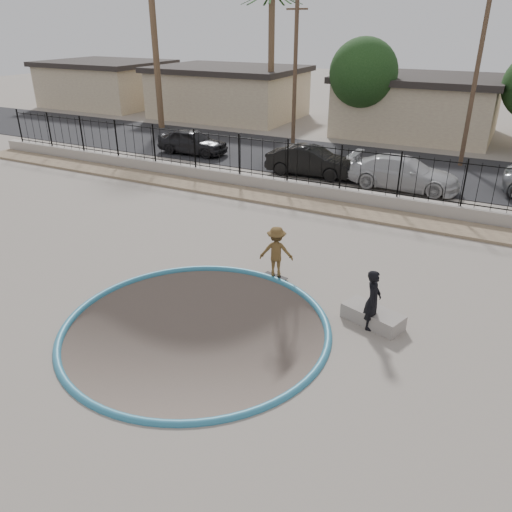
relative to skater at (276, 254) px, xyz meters
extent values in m
cube|color=gray|center=(-0.64, 9.50, -1.89)|extent=(120.00, 120.00, 2.20)
torus|color=teal|center=(-0.64, -3.50, -0.79)|extent=(7.04, 7.04, 0.20)
cube|color=#988364|center=(-0.64, 6.70, -0.74)|extent=(42.00, 1.60, 0.11)
cube|color=gray|center=(-0.64, 7.80, -0.49)|extent=(42.00, 0.45, 0.60)
cube|color=black|center=(-0.64, 7.80, -0.07)|extent=(40.00, 0.04, 0.03)
cube|color=black|center=(-0.64, 7.80, 1.51)|extent=(40.00, 0.04, 0.04)
cube|color=black|center=(-0.64, 14.50, -0.78)|extent=(90.00, 8.00, 0.04)
cube|color=tan|center=(-28.64, 24.00, 0.96)|extent=(10.00, 8.00, 3.50)
cube|color=#2B2623|center=(-28.64, 24.00, 2.91)|extent=(10.60, 8.60, 0.40)
cube|color=tan|center=(-15.64, 24.00, 0.96)|extent=(11.00, 8.00, 3.50)
cube|color=#2B2623|center=(-15.64, 24.00, 2.91)|extent=(11.60, 8.60, 0.40)
cube|color=tan|center=(-0.64, 24.00, 0.96)|extent=(10.00, 8.00, 3.50)
cube|color=#2B2623|center=(-0.64, 24.00, 2.91)|extent=(10.60, 8.60, 0.40)
cylinder|color=brown|center=(-17.64, 17.50, 4.71)|extent=(0.44, 0.44, 11.00)
cylinder|color=brown|center=(-10.64, 21.50, 3.71)|extent=(0.44, 0.44, 9.00)
cylinder|color=#473323|center=(-6.64, 16.50, 3.71)|extent=(0.24, 0.24, 9.00)
cube|color=#473323|center=(-6.64, 16.50, 7.01)|extent=(1.30, 0.10, 0.10)
cylinder|color=#473323|center=(3.36, 16.50, 3.96)|extent=(0.24, 0.24, 9.50)
cylinder|color=#473323|center=(-3.64, 20.50, 0.71)|extent=(0.34, 0.34, 3.00)
sphere|color=#143311|center=(-3.64, 20.50, 3.41)|extent=(4.32, 4.32, 4.32)
imported|color=olive|center=(0.00, 0.00, 0.00)|extent=(1.17, 0.91, 1.59)
cube|color=black|center=(0.00, 0.00, -0.73)|extent=(0.81, 0.34, 0.02)
cylinder|color=silver|center=(-0.28, -0.02, -0.77)|extent=(0.06, 0.04, 0.05)
cylinder|color=silver|center=(-0.25, 0.12, -0.77)|extent=(0.06, 0.04, 0.05)
cylinder|color=silver|center=(0.25, -0.12, -0.77)|extent=(0.06, 0.04, 0.05)
cylinder|color=silver|center=(0.28, 0.02, -0.77)|extent=(0.06, 0.04, 0.05)
imported|color=black|center=(3.36, -1.37, 0.02)|extent=(0.43, 0.62, 1.63)
cube|color=gray|center=(3.36, -1.15, -0.59)|extent=(1.74, 1.18, 0.40)
imported|color=black|center=(-11.11, 11.94, -0.04)|extent=(4.25, 1.79, 1.44)
imported|color=black|center=(-3.22, 10.90, -0.02)|extent=(4.53, 1.77, 1.47)
imported|color=#BBBBBD|center=(1.44, 10.90, -0.02)|extent=(5.15, 2.17, 1.48)
camera|label=1|loc=(5.77, -12.47, 6.47)|focal=35.00mm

